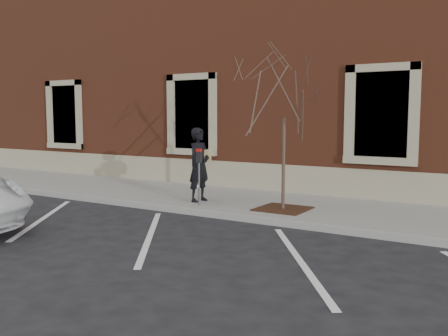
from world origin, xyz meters
The scene contains 9 objects.
ground centered at (0.00, 0.00, 0.00)m, with size 120.00×120.00×0.00m, color #28282B.
sidewalk_near centered at (0.00, 1.75, 0.07)m, with size 40.00×3.50×0.15m, color gray.
curb_near centered at (0.00, -0.05, 0.07)m, with size 40.00×0.12×0.15m, color #9E9E99.
parking_stripes centered at (0.00, -2.20, 0.00)m, with size 28.00×4.40×0.01m, color silver, non-canonical shape.
building_civic centered at (0.00, 7.74, 4.00)m, with size 40.00×8.62×8.00m.
man centered at (-0.93, 0.88, 1.11)m, with size 0.70×0.46×1.91m, color black.
parking_meter centered at (-0.60, 0.39, 1.13)m, with size 0.13×0.10×1.41m.
tree_grate centered at (1.40, 1.00, 0.16)m, with size 1.16×1.16×0.03m, color #3D2213.
sapling centered at (1.40, 1.00, 2.91)m, with size 2.37×2.37×3.94m.
Camera 1 is at (6.36, -9.68, 2.39)m, focal length 40.00 mm.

